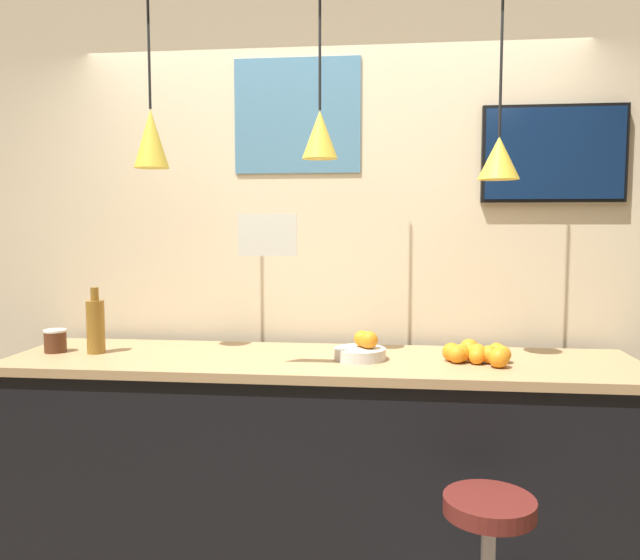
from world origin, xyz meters
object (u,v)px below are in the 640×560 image
Objects in this scene: fruit_bowl at (362,349)px; mounted_tv at (554,154)px; spread_jar at (55,341)px; juice_bottle at (96,325)px.

fruit_bowl is 1.32m from mounted_tv.
spread_jar is (-1.43, -0.00, 0.01)m from fruit_bowl.
mounted_tv is (2.13, 0.41, 0.80)m from juice_bottle.
spread_jar is 2.52m from mounted_tv.
mounted_tv is (0.89, 0.41, 0.89)m from fruit_bowl.
juice_bottle is 0.21m from spread_jar.
mounted_tv is at bearing 24.40° from fruit_bowl.
fruit_bowl is 1.24m from juice_bottle.
mounted_tv reaches higher than spread_jar.
juice_bottle is 2.88× the size of spread_jar.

